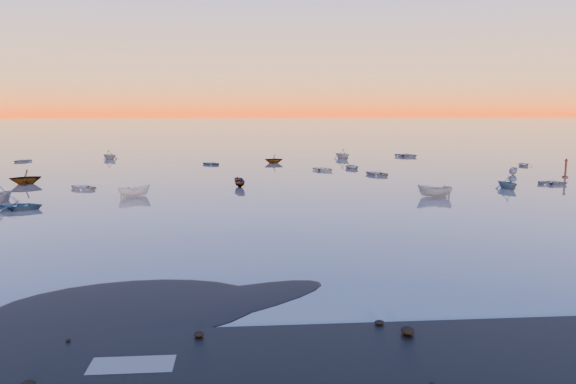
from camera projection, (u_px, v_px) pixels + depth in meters
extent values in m
plane|color=#696158|center=(277.00, 150.00, 128.63)|extent=(600.00, 600.00, 0.00)
imported|color=silver|center=(135.00, 197.00, 64.19)|extent=(3.06, 4.04, 1.29)
imported|color=#3C5E72|center=(507.00, 189.00, 70.22)|extent=(3.85, 2.52, 1.24)
cylinder|color=#481A0F|center=(565.00, 177.00, 81.02)|extent=(0.82, 0.82, 0.27)
cylinder|color=#481A0F|center=(566.00, 169.00, 80.85)|extent=(0.29, 0.29, 2.36)
cone|color=#481A0F|center=(566.00, 160.00, 80.63)|extent=(0.55, 0.55, 0.45)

